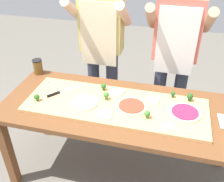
{
  "coord_description": "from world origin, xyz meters",
  "views": [
    {
      "loc": [
        0.33,
        -1.58,
        1.97
      ],
      "look_at": [
        -0.08,
        0.02,
        0.88
      ],
      "focal_mm": 41.63,
      "sensor_mm": 36.0,
      "label": 1
    }
  ],
  "objects_px": {
    "prep_table": "(121,116)",
    "cook_right": "(175,48)",
    "broccoli_floret_front_mid": "(190,97)",
    "sauce_jar": "(38,67)",
    "pizza_slice_far_right": "(104,115)",
    "pizza_slice_near_left": "(168,127)",
    "broccoli_floret_center_right": "(147,114)",
    "broccoli_floret_front_left": "(106,95)",
    "broccoli_floret_back_right": "(37,97)",
    "pizza_slice_far_left": "(117,92)",
    "broccoli_floret_front_right": "(173,94)",
    "cook_left": "(102,41)",
    "pizza_whole_beet_magenta": "(185,112)",
    "broccoli_floret_back_left": "(104,86)",
    "pizza_slice_near_right": "(154,100)",
    "pizza_whole_tomato_red": "(131,106)",
    "cheese_crumble_b": "(189,132)",
    "cheese_crumble_a": "(48,82)",
    "cheese_crumble_c": "(31,106)",
    "chefs_knife": "(59,93)",
    "pizza_whole_cheese_artichoke": "(85,102)"
  },
  "relations": [
    {
      "from": "pizza_whole_beet_magenta",
      "to": "broccoli_floret_front_mid",
      "type": "xyz_separation_m",
      "value": [
        0.03,
        0.17,
        0.03
      ]
    },
    {
      "from": "pizza_slice_far_right",
      "to": "pizza_slice_near_left",
      "type": "bearing_deg",
      "value": -2.09
    },
    {
      "from": "pizza_slice_far_left",
      "to": "cheese_crumble_b",
      "type": "distance_m",
      "value": 0.68
    },
    {
      "from": "broccoli_floret_center_right",
      "to": "pizza_slice_far_left",
      "type": "bearing_deg",
      "value": 136.48
    },
    {
      "from": "broccoli_floret_front_right",
      "to": "pizza_whole_cheese_artichoke",
      "type": "bearing_deg",
      "value": -159.1
    },
    {
      "from": "cheese_crumble_a",
      "to": "chefs_knife",
      "type": "bearing_deg",
      "value": -39.3
    },
    {
      "from": "chefs_knife",
      "to": "cheese_crumble_c",
      "type": "distance_m",
      "value": 0.26
    },
    {
      "from": "broccoli_floret_front_left",
      "to": "broccoli_floret_back_right",
      "type": "relative_size",
      "value": 1.13
    },
    {
      "from": "broccoli_floret_center_right",
      "to": "broccoli_floret_back_left",
      "type": "distance_m",
      "value": 0.49
    },
    {
      "from": "pizza_whole_cheese_artichoke",
      "to": "broccoli_floret_front_left",
      "type": "bearing_deg",
      "value": 31.62
    },
    {
      "from": "cheese_crumble_b",
      "to": "sauce_jar",
      "type": "bearing_deg",
      "value": 159.07
    },
    {
      "from": "cheese_crumble_b",
      "to": "cook_left",
      "type": "bearing_deg",
      "value": 134.3
    },
    {
      "from": "pizza_slice_far_left",
      "to": "broccoli_floret_front_mid",
      "type": "distance_m",
      "value": 0.58
    },
    {
      "from": "broccoli_floret_front_mid",
      "to": "cook_left",
      "type": "bearing_deg",
      "value": 149.96
    },
    {
      "from": "broccoli_floret_center_right",
      "to": "cheese_crumble_a",
      "type": "bearing_deg",
      "value": 163.4
    },
    {
      "from": "pizza_slice_far_left",
      "to": "broccoli_floret_front_right",
      "type": "bearing_deg",
      "value": 5.45
    },
    {
      "from": "broccoli_floret_center_right",
      "to": "sauce_jar",
      "type": "height_order",
      "value": "sauce_jar"
    },
    {
      "from": "broccoli_floret_front_left",
      "to": "pizza_slice_far_left",
      "type": "bearing_deg",
      "value": 61.39
    },
    {
      "from": "broccoli_floret_front_mid",
      "to": "broccoli_floret_front_right",
      "type": "height_order",
      "value": "broccoli_floret_front_mid"
    },
    {
      "from": "pizza_slice_far_left",
      "to": "pizza_whole_beet_magenta",
      "type": "bearing_deg",
      "value": -14.77
    },
    {
      "from": "cook_left",
      "to": "pizza_whole_cheese_artichoke",
      "type": "bearing_deg",
      "value": -84.21
    },
    {
      "from": "pizza_slice_near_left",
      "to": "broccoli_floret_front_right",
      "type": "bearing_deg",
      "value": 88.82
    },
    {
      "from": "cheese_crumble_a",
      "to": "cheese_crumble_c",
      "type": "distance_m",
      "value": 0.36
    },
    {
      "from": "prep_table",
      "to": "pizza_whole_tomato_red",
      "type": "relative_size",
      "value": 7.92
    },
    {
      "from": "pizza_slice_near_right",
      "to": "pizza_slice_near_left",
      "type": "bearing_deg",
      "value": -65.43
    },
    {
      "from": "prep_table",
      "to": "cook_right",
      "type": "relative_size",
      "value": 1.13
    },
    {
      "from": "pizza_slice_far_right",
      "to": "pizza_slice_far_left",
      "type": "xyz_separation_m",
      "value": [
        0.02,
        0.32,
        0.0
      ]
    },
    {
      "from": "chefs_knife",
      "to": "broccoli_floret_front_mid",
      "type": "height_order",
      "value": "broccoli_floret_front_mid"
    },
    {
      "from": "cheese_crumble_a",
      "to": "broccoli_floret_front_right",
      "type": "bearing_deg",
      "value": 2.18
    },
    {
      "from": "prep_table",
      "to": "pizza_whole_beet_magenta",
      "type": "xyz_separation_m",
      "value": [
        0.47,
        0.01,
        0.12
      ]
    },
    {
      "from": "broccoli_floret_back_right",
      "to": "broccoli_floret_front_right",
      "type": "distance_m",
      "value": 1.07
    },
    {
      "from": "chefs_knife",
      "to": "pizza_slice_far_right",
      "type": "distance_m",
      "value": 0.48
    },
    {
      "from": "pizza_slice_far_right",
      "to": "broccoli_floret_center_right",
      "type": "bearing_deg",
      "value": 9.72
    },
    {
      "from": "broccoli_floret_back_left",
      "to": "cheese_crumble_c",
      "type": "xyz_separation_m",
      "value": [
        -0.47,
        -0.36,
        -0.03
      ]
    },
    {
      "from": "pizza_whole_cheese_artichoke",
      "to": "pizza_slice_far_right",
      "type": "xyz_separation_m",
      "value": [
        0.19,
        -0.11,
        -0.0
      ]
    },
    {
      "from": "pizza_whole_tomato_red",
      "to": "pizza_whole_cheese_artichoke",
      "type": "distance_m",
      "value": 0.36
    },
    {
      "from": "pizza_slice_near_right",
      "to": "broccoli_floret_front_right",
      "type": "relative_size",
      "value": 1.57
    },
    {
      "from": "broccoli_floret_front_left",
      "to": "broccoli_floret_back_right",
      "type": "xyz_separation_m",
      "value": [
        -0.52,
        -0.15,
        -0.01
      ]
    },
    {
      "from": "chefs_knife",
      "to": "pizza_whole_cheese_artichoke",
      "type": "height_order",
      "value": "same"
    },
    {
      "from": "pizza_whole_tomato_red",
      "to": "broccoli_floret_front_mid",
      "type": "height_order",
      "value": "broccoli_floret_front_mid"
    },
    {
      "from": "cook_left",
      "to": "cook_right",
      "type": "bearing_deg",
      "value": 0.0
    },
    {
      "from": "pizza_whole_tomato_red",
      "to": "cook_left",
      "type": "relative_size",
      "value": 0.14
    },
    {
      "from": "broccoli_floret_front_mid",
      "to": "sauce_jar",
      "type": "height_order",
      "value": "sauce_jar"
    },
    {
      "from": "broccoli_floret_back_left",
      "to": "cook_left",
      "type": "bearing_deg",
      "value": 107.48
    },
    {
      "from": "broccoli_floret_back_right",
      "to": "cook_left",
      "type": "bearing_deg",
      "value": 69.05
    },
    {
      "from": "prep_table",
      "to": "broccoli_floret_front_left",
      "type": "relative_size",
      "value": 28.53
    },
    {
      "from": "broccoli_floret_center_right",
      "to": "broccoli_floret_back_right",
      "type": "distance_m",
      "value": 0.86
    },
    {
      "from": "pizza_slice_near_right",
      "to": "sauce_jar",
      "type": "relative_size",
      "value": 0.59
    },
    {
      "from": "cheese_crumble_b",
      "to": "cook_right",
      "type": "height_order",
      "value": "cook_right"
    },
    {
      "from": "pizza_whole_tomato_red",
      "to": "pizza_slice_far_right",
      "type": "xyz_separation_m",
      "value": [
        -0.17,
        -0.15,
        -0.0
      ]
    }
  ]
}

